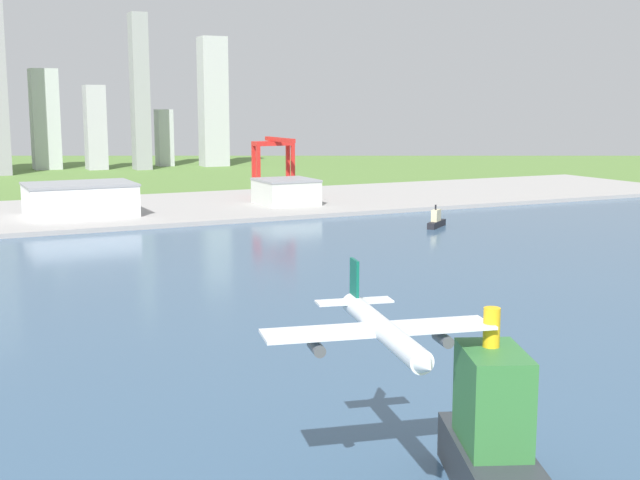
# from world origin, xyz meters

# --- Properties ---
(ground_plane) EXTENTS (2400.00, 2400.00, 0.00)m
(ground_plane) POSITION_xyz_m (0.00, 300.00, 0.00)
(ground_plane) COLOR #577D39
(water_bay) EXTENTS (840.00, 360.00, 0.15)m
(water_bay) POSITION_xyz_m (0.00, 240.00, 0.07)
(water_bay) COLOR #385675
(water_bay) RESTS_ON ground
(industrial_pier) EXTENTS (840.00, 140.00, 2.50)m
(industrial_pier) POSITION_xyz_m (0.00, 490.00, 1.25)
(industrial_pier) COLOR #9E9B98
(industrial_pier) RESTS_ON ground
(airplane_landing) EXTENTS (37.45, 39.45, 11.41)m
(airplane_landing) POSITION_xyz_m (-10.91, 119.48, 27.83)
(airplane_landing) COLOR silver
(container_barge) EXTENTS (26.84, 44.17, 30.03)m
(container_barge) POSITION_xyz_m (4.66, 110.04, 8.69)
(container_barge) COLOR #2D3338
(container_barge) RESTS_ON water_bay
(tugboat_small) EXTENTS (17.30, 14.71, 11.63)m
(tugboat_small) POSITION_xyz_m (161.35, 363.93, 3.41)
(tugboat_small) COLOR black
(tugboat_small) RESTS_ON water_bay
(port_crane_red) EXTENTS (26.34, 43.27, 37.99)m
(port_crane_red) POSITION_xyz_m (134.98, 511.79, 30.19)
(port_crane_red) COLOR red
(port_crane_red) RESTS_ON industrial_pier
(warehouse_main) EXTENTS (56.38, 41.42, 17.44)m
(warehouse_main) POSITION_xyz_m (4.75, 469.95, 11.24)
(warehouse_main) COLOR white
(warehouse_main) RESTS_ON industrial_pier
(warehouse_annex) EXTENTS (32.23, 34.08, 15.13)m
(warehouse_annex) POSITION_xyz_m (124.13, 468.46, 10.09)
(warehouse_annex) COLOR silver
(warehouse_annex) RESTS_ON industrial_pier
(distant_skyline) EXTENTS (358.28, 73.01, 156.50)m
(distant_skyline) POSITION_xyz_m (22.31, 809.35, 60.82)
(distant_skyline) COLOR #9E9CA5
(distant_skyline) RESTS_ON ground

